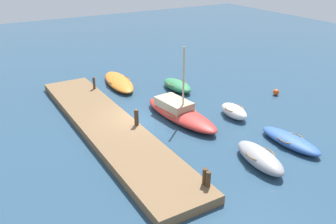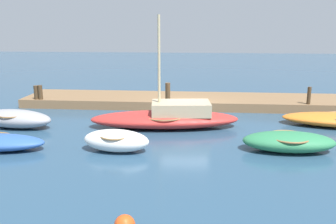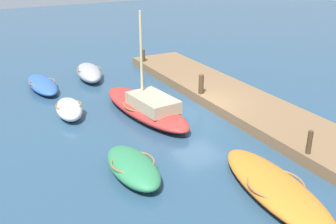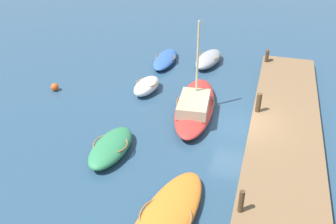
{
  "view_description": "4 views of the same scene",
  "coord_description": "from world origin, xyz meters",
  "px_view_note": "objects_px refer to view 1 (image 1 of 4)",
  "views": [
    {
      "loc": [
        19.74,
        -9.64,
        10.68
      ],
      "look_at": [
        0.47,
        1.81,
        0.57
      ],
      "focal_mm": 38.99,
      "sensor_mm": 36.0,
      "label": 1
    },
    {
      "loc": [
        -0.69,
        18.81,
        4.7
      ],
      "look_at": [
        0.77,
        2.01,
        0.6
      ],
      "focal_mm": 38.97,
      "sensor_mm": 36.0,
      "label": 2
    },
    {
      "loc": [
        -15.86,
        10.29,
        7.86
      ],
      "look_at": [
        -0.81,
        2.17,
        0.69
      ],
      "focal_mm": 42.78,
      "sensor_mm": 36.0,
      "label": 3
    },
    {
      "loc": [
        -16.47,
        -1.09,
        10.2
      ],
      "look_at": [
        -0.53,
        3.71,
        0.56
      ],
      "focal_mm": 38.9,
      "sensor_mm": 36.0,
      "label": 4
    }
  ],
  "objects_px": {
    "rowboat_grey": "(260,157)",
    "rowboat_green": "(177,85)",
    "sailboat_red": "(179,112)",
    "rowboat_blue": "(290,140)",
    "marker_buoy": "(276,92)",
    "dinghy_white": "(234,111)",
    "mooring_post_west": "(94,83)",
    "mooring_post_mid_west": "(136,117)",
    "mooring_post_east": "(208,179)",
    "mooring_post_mid_east": "(205,176)",
    "motorboat_orange": "(119,82)"
  },
  "relations": [
    {
      "from": "rowboat_grey",
      "to": "rowboat_green",
      "type": "bearing_deg",
      "value": 177.82
    },
    {
      "from": "sailboat_red",
      "to": "rowboat_blue",
      "type": "bearing_deg",
      "value": 23.79
    },
    {
      "from": "sailboat_red",
      "to": "rowboat_grey",
      "type": "height_order",
      "value": "sailboat_red"
    },
    {
      "from": "rowboat_grey",
      "to": "marker_buoy",
      "type": "height_order",
      "value": "rowboat_grey"
    },
    {
      "from": "dinghy_white",
      "to": "mooring_post_west",
      "type": "height_order",
      "value": "mooring_post_west"
    },
    {
      "from": "mooring_post_mid_west",
      "to": "mooring_post_east",
      "type": "distance_m",
      "value": 7.52
    },
    {
      "from": "mooring_post_mid_east",
      "to": "marker_buoy",
      "type": "height_order",
      "value": "mooring_post_mid_east"
    },
    {
      "from": "rowboat_green",
      "to": "mooring_post_mid_east",
      "type": "xyz_separation_m",
      "value": [
        12.39,
        -6.22,
        0.52
      ]
    },
    {
      "from": "dinghy_white",
      "to": "sailboat_red",
      "type": "height_order",
      "value": "sailboat_red"
    },
    {
      "from": "motorboat_orange",
      "to": "mooring_post_west",
      "type": "xyz_separation_m",
      "value": [
        1.0,
        -2.52,
        0.65
      ]
    },
    {
      "from": "sailboat_red",
      "to": "marker_buoy",
      "type": "relative_size",
      "value": 14.42
    },
    {
      "from": "rowboat_blue",
      "to": "mooring_post_mid_west",
      "type": "bearing_deg",
      "value": -133.53
    },
    {
      "from": "rowboat_green",
      "to": "rowboat_grey",
      "type": "distance_m",
      "value": 12.11
    },
    {
      "from": "rowboat_blue",
      "to": "mooring_post_east",
      "type": "height_order",
      "value": "mooring_post_east"
    },
    {
      "from": "rowboat_blue",
      "to": "mooring_post_west",
      "type": "distance_m",
      "value": 15.43
    },
    {
      "from": "rowboat_grey",
      "to": "mooring_post_west",
      "type": "relative_size",
      "value": 4.13
    },
    {
      "from": "rowboat_grey",
      "to": "motorboat_orange",
      "type": "height_order",
      "value": "rowboat_grey"
    },
    {
      "from": "dinghy_white",
      "to": "mooring_post_mid_east",
      "type": "xyz_separation_m",
      "value": [
        5.91,
        -6.78,
        0.48
      ]
    },
    {
      "from": "rowboat_grey",
      "to": "mooring_post_mid_west",
      "type": "height_order",
      "value": "mooring_post_mid_west"
    },
    {
      "from": "motorboat_orange",
      "to": "marker_buoy",
      "type": "relative_size",
      "value": 12.02
    },
    {
      "from": "dinghy_white",
      "to": "rowboat_blue",
      "type": "distance_m",
      "value": 4.8
    },
    {
      "from": "mooring_post_mid_west",
      "to": "marker_buoy",
      "type": "height_order",
      "value": "mooring_post_mid_west"
    },
    {
      "from": "mooring_post_mid_east",
      "to": "mooring_post_east",
      "type": "xyz_separation_m",
      "value": [
        0.25,
        0.0,
        -0.01
      ]
    },
    {
      "from": "sailboat_red",
      "to": "rowboat_grey",
      "type": "distance_m",
      "value": 7.09
    },
    {
      "from": "mooring_post_mid_east",
      "to": "rowboat_green",
      "type": "bearing_deg",
      "value": 153.35
    },
    {
      "from": "motorboat_orange",
      "to": "mooring_post_mid_west",
      "type": "distance_m",
      "value": 8.95
    },
    {
      "from": "mooring_post_mid_east",
      "to": "marker_buoy",
      "type": "bearing_deg",
      "value": 120.87
    },
    {
      "from": "mooring_post_west",
      "to": "dinghy_white",
      "type": "bearing_deg",
      "value": 37.24
    },
    {
      "from": "sailboat_red",
      "to": "motorboat_orange",
      "type": "distance_m",
      "value": 8.32
    },
    {
      "from": "mooring_post_east",
      "to": "rowboat_grey",
      "type": "bearing_deg",
      "value": 100.43
    },
    {
      "from": "sailboat_red",
      "to": "mooring_post_mid_east",
      "type": "height_order",
      "value": "sailboat_red"
    },
    {
      "from": "rowboat_blue",
      "to": "mooring_post_east",
      "type": "distance_m",
      "value": 7.21
    },
    {
      "from": "dinghy_white",
      "to": "sailboat_red",
      "type": "relative_size",
      "value": 0.38
    },
    {
      "from": "dinghy_white",
      "to": "rowboat_grey",
      "type": "xyz_separation_m",
      "value": [
        5.43,
        -2.78,
        0.0
      ]
    },
    {
      "from": "sailboat_red",
      "to": "mooring_post_east",
      "type": "height_order",
      "value": "sailboat_red"
    },
    {
      "from": "rowboat_blue",
      "to": "mooring_post_east",
      "type": "bearing_deg",
      "value": -81.42
    },
    {
      "from": "rowboat_green",
      "to": "mooring_post_east",
      "type": "distance_m",
      "value": 14.1
    },
    {
      "from": "motorboat_orange",
      "to": "mooring_post_mid_west",
      "type": "xyz_separation_m",
      "value": [
        8.56,
        -2.52,
        0.71
      ]
    },
    {
      "from": "rowboat_green",
      "to": "sailboat_red",
      "type": "relative_size",
      "value": 0.49
    },
    {
      "from": "rowboat_green",
      "to": "motorboat_orange",
      "type": "distance_m",
      "value": 5.05
    },
    {
      "from": "rowboat_blue",
      "to": "mooring_post_east",
      "type": "relative_size",
      "value": 5.34
    },
    {
      "from": "rowboat_green",
      "to": "mooring_post_west",
      "type": "xyz_separation_m",
      "value": [
        -2.44,
        -6.22,
        0.59
      ]
    },
    {
      "from": "mooring_post_mid_east",
      "to": "rowboat_grey",
      "type": "bearing_deg",
      "value": 96.92
    },
    {
      "from": "rowboat_green",
      "to": "rowboat_blue",
      "type": "bearing_deg",
      "value": 4.65
    },
    {
      "from": "mooring_post_east",
      "to": "marker_buoy",
      "type": "xyz_separation_m",
      "value": [
        -7.61,
        12.32,
        -0.65
      ]
    },
    {
      "from": "rowboat_grey",
      "to": "marker_buoy",
      "type": "bearing_deg",
      "value": 137.95
    },
    {
      "from": "mooring_post_mid_east",
      "to": "sailboat_red",
      "type": "bearing_deg",
      "value": 155.97
    },
    {
      "from": "sailboat_red",
      "to": "rowboat_blue",
      "type": "height_order",
      "value": "sailboat_red"
    },
    {
      "from": "mooring_post_mid_east",
      "to": "marker_buoy",
      "type": "relative_size",
      "value": 1.66
    },
    {
      "from": "rowboat_grey",
      "to": "mooring_post_west",
      "type": "xyz_separation_m",
      "value": [
        -14.34,
        -4.0,
        0.54
      ]
    }
  ]
}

